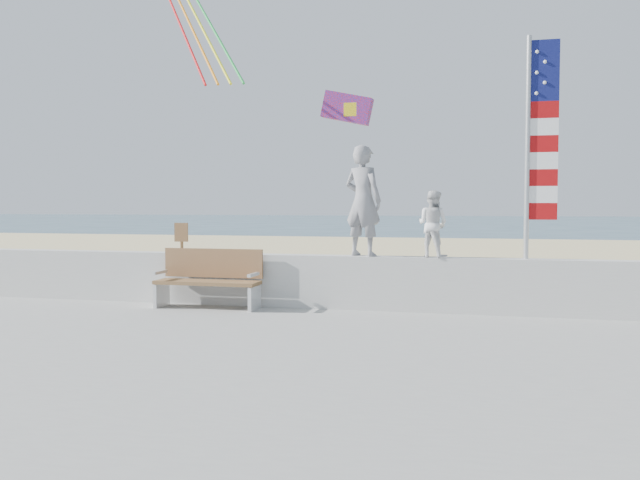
# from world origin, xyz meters

# --- Properties ---
(ground) EXTENTS (220.00, 220.00, 0.00)m
(ground) POSITION_xyz_m (0.00, 0.00, 0.00)
(ground) COLOR #2F4F5F
(ground) RESTS_ON ground
(sand) EXTENTS (90.00, 40.00, 0.08)m
(sand) POSITION_xyz_m (0.00, 9.00, 0.04)
(sand) COLOR beige
(sand) RESTS_ON ground
(boardwalk) EXTENTS (50.00, 12.40, 0.10)m
(boardwalk) POSITION_xyz_m (0.00, -4.00, 0.13)
(boardwalk) COLOR #9D9D98
(boardwalk) RESTS_ON sand
(seawall) EXTENTS (30.00, 0.35, 0.90)m
(seawall) POSITION_xyz_m (0.00, 2.00, 0.63)
(seawall) COLOR beige
(seawall) RESTS_ON boardwalk
(adult) EXTENTS (0.79, 0.67, 1.85)m
(adult) POSITION_xyz_m (0.89, 2.00, 2.01)
(adult) COLOR gray
(adult) RESTS_ON seawall
(child) EXTENTS (0.66, 0.60, 1.09)m
(child) POSITION_xyz_m (2.05, 2.00, 1.63)
(child) COLOR silver
(child) RESTS_ON seawall
(bench) EXTENTS (1.80, 0.57, 1.00)m
(bench) POSITION_xyz_m (-1.69, 1.55, 0.69)
(bench) COLOR brown
(bench) RESTS_ON boardwalk
(flag) EXTENTS (0.50, 0.08, 3.50)m
(flag) POSITION_xyz_m (3.65, 2.00, 2.99)
(flag) COLOR silver
(flag) RESTS_ON seawall
(parafoil_kite) EXTENTS (1.07, 0.30, 0.73)m
(parafoil_kite) POSITION_xyz_m (0.13, 4.45, 3.90)
(parafoil_kite) COLOR red
(parafoil_kite) RESTS_ON ground
(sign) EXTENTS (0.32, 0.07, 1.46)m
(sign) POSITION_xyz_m (-3.68, 4.63, 0.94)
(sign) COLOR brown
(sign) RESTS_ON sand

